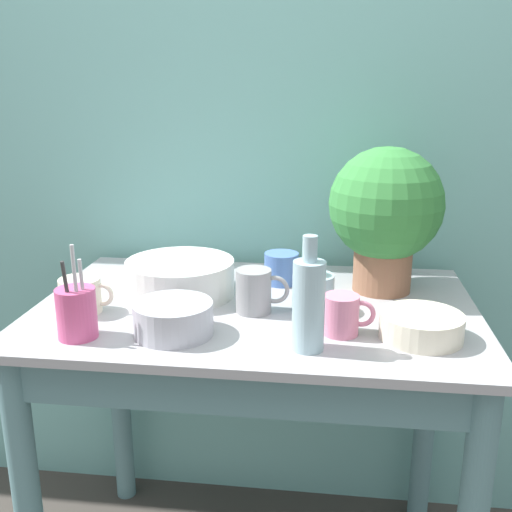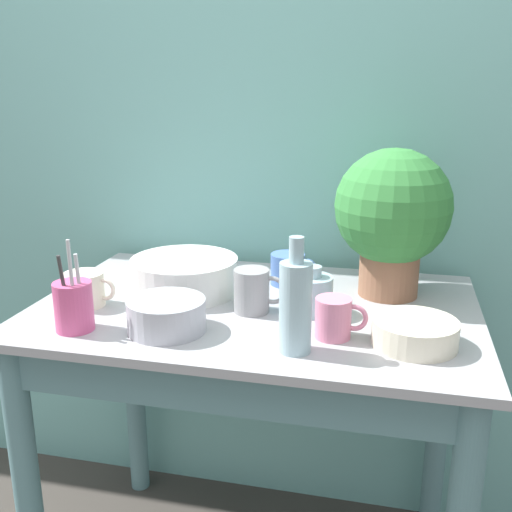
{
  "view_description": "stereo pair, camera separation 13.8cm",
  "coord_description": "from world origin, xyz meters",
  "px_view_note": "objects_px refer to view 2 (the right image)",
  "views": [
    {
      "loc": [
        0.17,
        -0.98,
        1.3
      ],
      "look_at": [
        0.0,
        0.34,
        0.92
      ],
      "focal_mm": 42.0,
      "sensor_mm": 36.0,
      "label": 1
    },
    {
      "loc": [
        0.3,
        -0.96,
        1.3
      ],
      "look_at": [
        0.0,
        0.34,
        0.92
      ],
      "focal_mm": 42.0,
      "sensor_mm": 36.0,
      "label": 2
    }
  ],
  "objects_px": {
    "bottle_short": "(312,294)",
    "mug_cream": "(85,289)",
    "mug_pink": "(334,318)",
    "mug_blue": "(289,269)",
    "bottle_tall": "(295,305)",
    "bowl_small_steel": "(167,315)",
    "bowl_small_cream": "(415,333)",
    "utensil_cup": "(74,306)",
    "bowl_wash_large": "(185,275)",
    "mug_grey": "(254,291)",
    "potted_plant": "(393,213)"
  },
  "relations": [
    {
      "from": "bottle_short",
      "to": "mug_blue",
      "type": "relative_size",
      "value": 0.91
    },
    {
      "from": "bowl_wash_large",
      "to": "mug_pink",
      "type": "bearing_deg",
      "value": -26.29
    },
    {
      "from": "bowl_small_cream",
      "to": "utensil_cup",
      "type": "distance_m",
      "value": 0.71
    },
    {
      "from": "mug_pink",
      "to": "mug_grey",
      "type": "bearing_deg",
      "value": 152.36
    },
    {
      "from": "mug_cream",
      "to": "utensil_cup",
      "type": "relative_size",
      "value": 0.62
    },
    {
      "from": "bottle_tall",
      "to": "utensil_cup",
      "type": "relative_size",
      "value": 1.14
    },
    {
      "from": "bowl_wash_large",
      "to": "mug_blue",
      "type": "xyz_separation_m",
      "value": [
        0.24,
        0.12,
        -0.0
      ]
    },
    {
      "from": "mug_pink",
      "to": "mug_cream",
      "type": "bearing_deg",
      "value": 175.13
    },
    {
      "from": "mug_cream",
      "to": "bowl_wash_large",
      "type": "bearing_deg",
      "value": 36.57
    },
    {
      "from": "bottle_tall",
      "to": "mug_grey",
      "type": "xyz_separation_m",
      "value": [
        -0.13,
        0.18,
        -0.05
      ]
    },
    {
      "from": "mug_grey",
      "to": "mug_cream",
      "type": "height_order",
      "value": "mug_grey"
    },
    {
      "from": "potted_plant",
      "to": "bowl_small_steel",
      "type": "height_order",
      "value": "potted_plant"
    },
    {
      "from": "bottle_tall",
      "to": "mug_cream",
      "type": "xyz_separation_m",
      "value": [
        -0.52,
        0.13,
        -0.06
      ]
    },
    {
      "from": "bottle_short",
      "to": "mug_blue",
      "type": "xyz_separation_m",
      "value": [
        -0.09,
        0.19,
        -0.01
      ]
    },
    {
      "from": "mug_blue",
      "to": "bowl_small_cream",
      "type": "xyz_separation_m",
      "value": [
        0.31,
        -0.32,
        -0.01
      ]
    },
    {
      "from": "mug_cream",
      "to": "bowl_small_steel",
      "type": "distance_m",
      "value": 0.26
    },
    {
      "from": "bottle_tall",
      "to": "bowl_small_cream",
      "type": "distance_m",
      "value": 0.25
    },
    {
      "from": "bottle_tall",
      "to": "utensil_cup",
      "type": "height_order",
      "value": "bottle_tall"
    },
    {
      "from": "bottle_tall",
      "to": "bowl_small_cream",
      "type": "xyz_separation_m",
      "value": [
        0.23,
        0.08,
        -0.07
      ]
    },
    {
      "from": "mug_blue",
      "to": "bowl_small_steel",
      "type": "relative_size",
      "value": 0.73
    },
    {
      "from": "potted_plant",
      "to": "bowl_wash_large",
      "type": "bearing_deg",
      "value": -169.06
    },
    {
      "from": "mug_cream",
      "to": "bowl_small_cream",
      "type": "distance_m",
      "value": 0.75
    },
    {
      "from": "mug_pink",
      "to": "mug_cream",
      "type": "relative_size",
      "value": 0.86
    },
    {
      "from": "potted_plant",
      "to": "bottle_short",
      "type": "height_order",
      "value": "potted_plant"
    },
    {
      "from": "utensil_cup",
      "to": "bowl_wash_large",
      "type": "bearing_deg",
      "value": 62.61
    },
    {
      "from": "bowl_wash_large",
      "to": "utensil_cup",
      "type": "height_order",
      "value": "utensil_cup"
    },
    {
      "from": "mug_grey",
      "to": "bowl_small_cream",
      "type": "distance_m",
      "value": 0.37
    },
    {
      "from": "mug_blue",
      "to": "mug_pink",
      "type": "bearing_deg",
      "value": -64.11
    },
    {
      "from": "bowl_wash_large",
      "to": "bowl_small_cream",
      "type": "distance_m",
      "value": 0.59
    },
    {
      "from": "mug_grey",
      "to": "mug_blue",
      "type": "height_order",
      "value": "mug_grey"
    },
    {
      "from": "mug_pink",
      "to": "utensil_cup",
      "type": "bearing_deg",
      "value": -170.91
    },
    {
      "from": "mug_cream",
      "to": "bowl_small_steel",
      "type": "relative_size",
      "value": 0.76
    },
    {
      "from": "bottle_short",
      "to": "mug_cream",
      "type": "bearing_deg",
      "value": -171.86
    },
    {
      "from": "potted_plant",
      "to": "bowl_wash_large",
      "type": "xyz_separation_m",
      "value": [
        -0.5,
        -0.1,
        -0.16
      ]
    },
    {
      "from": "utensil_cup",
      "to": "potted_plant",
      "type": "bearing_deg",
      "value": 30.42
    },
    {
      "from": "mug_blue",
      "to": "bottle_tall",
      "type": "bearing_deg",
      "value": -78.02
    },
    {
      "from": "bottle_tall",
      "to": "bottle_short",
      "type": "xyz_separation_m",
      "value": [
        0.0,
        0.21,
        -0.05
      ]
    },
    {
      "from": "bowl_wash_large",
      "to": "mug_cream",
      "type": "xyz_separation_m",
      "value": [
        -0.19,
        -0.14,
        -0.0
      ]
    },
    {
      "from": "potted_plant",
      "to": "utensil_cup",
      "type": "xyz_separation_m",
      "value": [
        -0.64,
        -0.38,
        -0.15
      ]
    },
    {
      "from": "potted_plant",
      "to": "bottle_short",
      "type": "distance_m",
      "value": 0.28
    },
    {
      "from": "mug_grey",
      "to": "bowl_small_steel",
      "type": "distance_m",
      "value": 0.21
    },
    {
      "from": "potted_plant",
      "to": "mug_pink",
      "type": "relative_size",
      "value": 3.33
    },
    {
      "from": "bottle_tall",
      "to": "bowl_small_cream",
      "type": "bearing_deg",
      "value": 19.48
    },
    {
      "from": "mug_blue",
      "to": "mug_grey",
      "type": "bearing_deg",
      "value": -101.21
    },
    {
      "from": "potted_plant",
      "to": "mug_pink",
      "type": "bearing_deg",
      "value": -109.35
    },
    {
      "from": "utensil_cup",
      "to": "bottle_tall",
      "type": "bearing_deg",
      "value": 0.35
    },
    {
      "from": "mug_cream",
      "to": "bowl_small_steel",
      "type": "bearing_deg",
      "value": -21.78
    },
    {
      "from": "potted_plant",
      "to": "mug_grey",
      "type": "relative_size",
      "value": 3.02
    },
    {
      "from": "mug_pink",
      "to": "bowl_small_cream",
      "type": "height_order",
      "value": "mug_pink"
    },
    {
      "from": "mug_grey",
      "to": "bowl_small_cream",
      "type": "height_order",
      "value": "mug_grey"
    }
  ]
}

